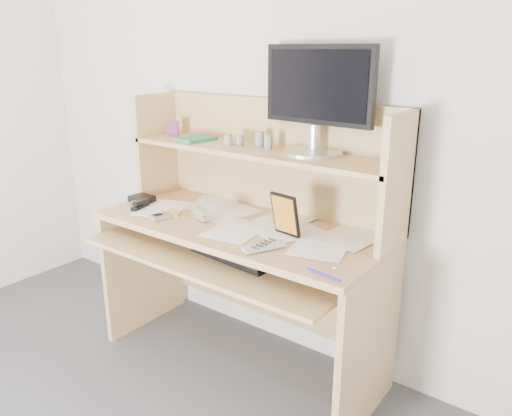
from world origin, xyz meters
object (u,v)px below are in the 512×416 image
Objects in this scene: desk at (249,230)px; game_case at (285,215)px; monitor at (317,97)px; tv_remote at (264,246)px; keyboard at (234,255)px.

desk is 7.43× the size of game_case.
game_case is 0.53m from monitor.
game_case is (0.26, -0.09, 0.16)m from desk.
monitor is (-0.01, 0.40, 0.56)m from tv_remote.
tv_remote is at bearing -7.26° from keyboard.
keyboard is 0.22m from tv_remote.
desk is 0.70m from monitor.
monitor reaches higher than desk.
desk is at bearing 161.68° from tv_remote.
monitor is (0.27, 0.14, 0.64)m from desk.
desk is at bearing -148.98° from monitor.
game_case is 0.35× the size of monitor.
keyboard is 0.29m from game_case.
desk is 3.31× the size of keyboard.
keyboard is 0.78× the size of monitor.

